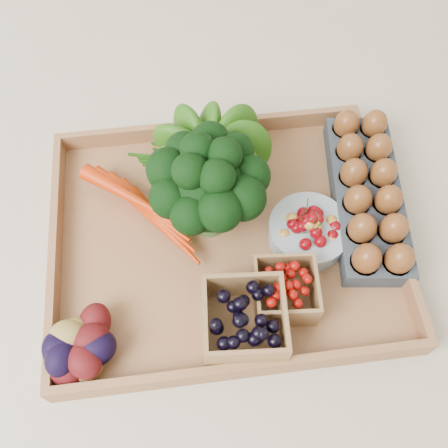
{
  "coord_description": "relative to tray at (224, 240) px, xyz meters",
  "views": [
    {
      "loc": [
        -0.05,
        -0.38,
        0.74
      ],
      "look_at": [
        0.0,
        0.0,
        0.06
      ],
      "focal_mm": 40.0,
      "sensor_mm": 36.0,
      "label": 1
    }
  ],
  "objects": [
    {
      "name": "ground",
      "position": [
        0.0,
        0.0,
        -0.01
      ],
      "size": [
        4.0,
        4.0,
        0.0
      ],
      "primitive_type": "plane",
      "color": "beige",
      "rests_on": "ground"
    },
    {
      "name": "tray",
      "position": [
        0.0,
        0.0,
        0.0
      ],
      "size": [
        0.55,
        0.45,
        0.01
      ],
      "primitive_type": "cube",
      "color": "#9D6A42",
      "rests_on": "ground"
    },
    {
      "name": "carrots",
      "position": [
        -0.12,
        0.05,
        0.03
      ],
      "size": [
        0.19,
        0.13,
        0.04
      ],
      "primitive_type": null,
      "color": "red",
      "rests_on": "tray"
    },
    {
      "name": "lettuce",
      "position": [
        -0.01,
        0.13,
        0.08
      ],
      "size": [
        0.14,
        0.14,
        0.14
      ],
      "primitive_type": "sphere",
      "color": "#17490B",
      "rests_on": "tray"
    },
    {
      "name": "broccoli",
      "position": [
        -0.02,
        0.03,
        0.08
      ],
      "size": [
        0.18,
        0.18,
        0.14
      ],
      "primitive_type": null,
      "color": "black",
      "rests_on": "tray"
    },
    {
      "name": "cherry_bowl",
      "position": [
        0.14,
        -0.01,
        0.02
      ],
      "size": [
        0.13,
        0.13,
        0.03
      ],
      "primitive_type": "cylinder",
      "color": "#8C9EA5",
      "rests_on": "tray"
    },
    {
      "name": "egg_carton",
      "position": [
        0.25,
        0.04,
        0.03
      ],
      "size": [
        0.15,
        0.32,
        0.04
      ],
      "primitive_type": "cube",
      "rotation": [
        0.0,
        0.0,
        -0.13
      ],
      "color": "#363C45",
      "rests_on": "tray"
    },
    {
      "name": "potatoes",
      "position": [
        -0.23,
        -0.17,
        0.05
      ],
      "size": [
        0.14,
        0.14,
        0.08
      ],
      "primitive_type": null,
      "color": "#3F0A0B",
      "rests_on": "tray"
    },
    {
      "name": "punnet_blackberry",
      "position": [
        0.01,
        -0.16,
        0.05
      ],
      "size": [
        0.12,
        0.12,
        0.08
      ],
      "primitive_type": "cube",
      "rotation": [
        0.0,
        0.0,
        -0.08
      ],
      "color": "black",
      "rests_on": "tray"
    },
    {
      "name": "punnet_raspberry",
      "position": [
        0.08,
        -0.12,
        0.04
      ],
      "size": [
        0.1,
        0.1,
        0.06
      ],
      "primitive_type": "cube",
      "rotation": [
        0.0,
        0.0,
        -0.08
      ],
      "color": "#7C0905",
      "rests_on": "tray"
    }
  ]
}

